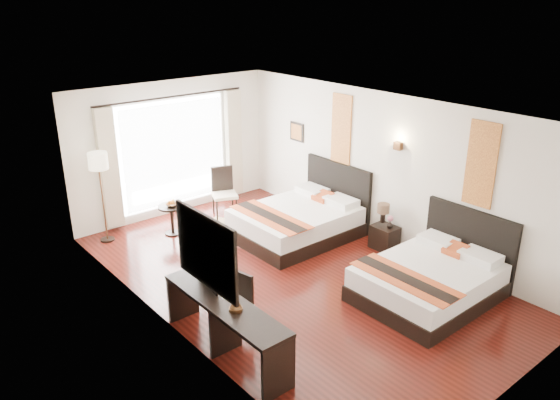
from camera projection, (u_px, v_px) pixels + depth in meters
floor at (291, 276)px, 9.10m from camera, size 4.50×7.50×0.01m
ceiling at (292, 110)px, 8.09m from camera, size 4.50×7.50×0.02m
wall_headboard at (385, 170)px, 9.93m from camera, size 0.01×7.50×2.80m
wall_desk at (165, 236)px, 7.25m from camera, size 0.01×7.50×2.80m
wall_window at (173, 148)px, 11.27m from camera, size 4.50×0.01×2.80m
wall_entry at (518, 292)px, 5.91m from camera, size 4.50×0.01×2.80m
window_glass at (174, 153)px, 11.30m from camera, size 2.40×0.02×2.20m
sheer_curtain at (175, 154)px, 11.26m from camera, size 2.30×0.02×2.10m
drape_left at (109, 169)px, 10.37m from camera, size 0.35×0.14×2.35m
drape_right at (234, 143)px, 12.10m from camera, size 0.35×0.14×2.35m
art_panel_near at (481, 164)px, 8.39m from camera, size 0.03×0.50×1.35m
art_panel_far at (341, 129)px, 10.52m from camera, size 0.03×0.50×1.35m
wall_sconce at (398, 146)px, 9.50m from camera, size 0.10×0.14×0.14m
mirror_frame at (206, 251)px, 6.50m from camera, size 0.04×1.25×0.95m
mirror_glass at (208, 250)px, 6.52m from camera, size 0.01×1.12×0.82m
bed_near at (432, 279)px, 8.38m from camera, size 2.14×1.67×1.21m
bed_far at (299, 220)px, 10.48m from camera, size 2.26×1.76×1.28m
nightstand at (384, 237)px, 10.00m from camera, size 0.37×0.46×0.44m
table_lamp at (383, 210)px, 9.87m from camera, size 0.22×0.22×0.35m
vase at (390, 222)px, 9.80m from camera, size 0.16×0.16×0.13m
console_desk at (225, 327)px, 7.06m from camera, size 0.50×2.20×0.76m
television at (202, 271)px, 7.25m from camera, size 0.26×0.73×0.42m
bronze_figurine at (235, 301)px, 6.70m from camera, size 0.23×0.23×0.26m
desk_chair at (235, 316)px, 7.51m from camera, size 0.48×0.48×0.87m
floor_lamp at (99, 167)px, 9.87m from camera, size 0.35×0.35×1.73m
side_table at (172, 220)px, 10.57m from camera, size 0.51×0.51×0.59m
fruit_bowl at (172, 205)px, 10.44m from camera, size 0.30×0.30×0.06m
window_chair at (225, 202)px, 11.39m from camera, size 0.64×0.64×1.05m
jute_rug at (217, 230)px, 10.83m from camera, size 1.37×1.18×0.01m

